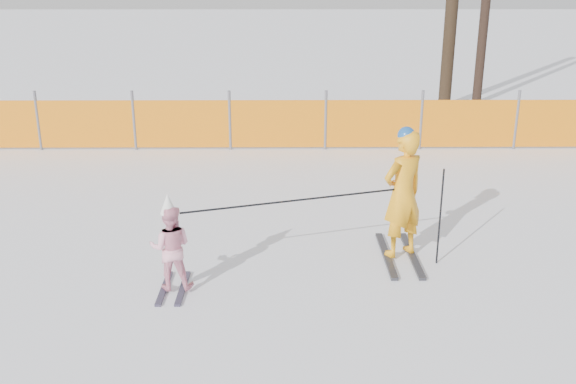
# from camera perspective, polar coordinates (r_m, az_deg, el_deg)

# --- Properties ---
(ground) EXTENTS (120.00, 120.00, 0.00)m
(ground) POSITION_cam_1_polar(r_m,az_deg,el_deg) (7.80, 0.02, -8.17)
(ground) COLOR white
(ground) RESTS_ON ground
(adult) EXTENTS (0.73, 1.41, 1.75)m
(adult) POSITION_cam_1_polar(r_m,az_deg,el_deg) (8.31, 10.16, -0.18)
(adult) COLOR black
(adult) RESTS_ON ground
(child) EXTENTS (0.50, 0.85, 1.20)m
(child) POSITION_cam_1_polar(r_m,az_deg,el_deg) (7.56, -10.38, -4.80)
(child) COLOR black
(child) RESTS_ON ground
(ski_poles) EXTENTS (3.18, 0.85, 1.27)m
(ski_poles) POSITION_cam_1_polar(r_m,az_deg,el_deg) (7.86, 4.73, -1.26)
(ski_poles) COLOR black
(ski_poles) RESTS_ON ground
(safety_fence) EXTENTS (17.78, 0.06, 1.25)m
(safety_fence) POSITION_cam_1_polar(r_m,az_deg,el_deg) (13.68, -10.21, 5.99)
(safety_fence) COLOR #595960
(safety_fence) RESTS_ON ground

